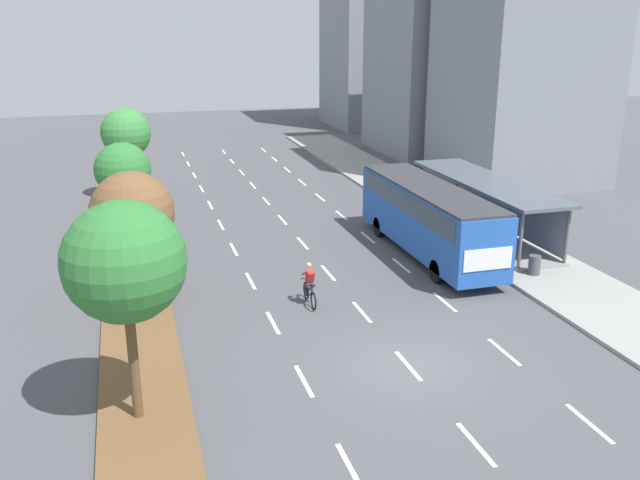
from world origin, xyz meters
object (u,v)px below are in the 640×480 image
Objects in this scene: bus at (428,213)px; cyclist at (310,286)px; median_tree_third at (123,171)px; trash_bin at (534,265)px; median_tree_fourth at (126,133)px; bus_shelter at (489,202)px; median_tree_second at (132,213)px; median_tree_nearest at (124,263)px.

bus is 8.27m from cyclist.
median_tree_third reaches higher than cyclist.
bus is 5.44m from trash_bin.
median_tree_fourth is at bearing 87.81° from median_tree_third.
bus_shelter is at bearing 79.69° from trash_bin.
bus is 2.03× the size of median_tree_fourth.
bus_shelter is 13.52× the size of trash_bin.
median_tree_third is at bearing 147.22° from trash_bin.
cyclist is 0.35× the size of median_tree_second.
median_tree_third is at bearing -92.19° from median_tree_fourth.
median_tree_third is (-0.27, 8.77, -0.09)m from median_tree_second.
cyclist is at bearing -179.24° from trash_bin.
trash_bin is (16.88, -10.87, -2.97)m from median_tree_third.
median_tree_nearest is at bearing -90.86° from median_tree_fourth.
median_tree_second is (0.32, 8.77, -1.02)m from median_tree_nearest.
median_tree_fourth is at bearing 89.14° from median_tree_nearest.
median_tree_fourth reaches higher than bus.
cyclist reaches higher than trash_bin.
median_tree_nearest is 8.83m from median_tree_second.
median_tree_nearest is 1.11× the size of median_tree_fourth.
median_tree_fourth is at bearing 142.13° from bus_shelter.
bus is at bearing -157.18° from bus_shelter.
cyclist is 10.17m from median_tree_nearest.
bus_shelter is 6.17m from trash_bin.
median_tree_fourth is at bearing 107.86° from cyclist.
bus is at bearing 8.62° from median_tree_second.
cyclist is 10.18m from trash_bin.
median_tree_third is 5.71× the size of trash_bin.
median_tree_second is at bearing 87.88° from median_tree_nearest.
cyclist is (-6.97, -4.27, -1.28)m from bus.
bus_shelter is at bearing 34.97° from median_tree_nearest.
cyclist is at bearing -151.66° from bus_shelter.
median_tree_second is (-13.41, -2.03, 1.57)m from bus.
bus_shelter is at bearing 28.34° from cyclist.
trash_bin is at bearing -7.21° from median_tree_second.
median_tree_third is (-13.68, 6.74, 1.48)m from bus.
median_tree_second is at bearing -88.26° from median_tree_third.
median_tree_second is 0.93× the size of median_tree_fourth.
bus is 20.56m from median_tree_fourth.
bus_shelter reaches higher than trash_bin.
median_tree_fourth is at bearing 130.11° from trash_bin.
cyclist is at bearing 44.00° from median_tree_nearest.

